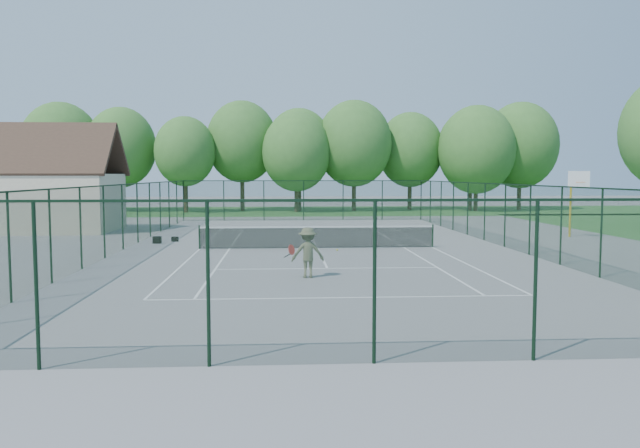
# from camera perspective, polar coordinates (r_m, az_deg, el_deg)

# --- Properties ---
(ground) EXTENTS (140.00, 140.00, 0.00)m
(ground) POSITION_cam_1_polar(r_m,az_deg,el_deg) (29.38, -0.24, -2.22)
(ground) COLOR gray
(ground) RESTS_ON ground
(grass_far) EXTENTS (80.00, 16.00, 0.01)m
(grass_far) POSITION_cam_1_polar(r_m,az_deg,el_deg) (59.25, -1.92, 1.20)
(grass_far) COLOR #33732D
(grass_far) RESTS_ON ground
(court_lines) EXTENTS (11.05, 23.85, 0.01)m
(court_lines) POSITION_cam_1_polar(r_m,az_deg,el_deg) (29.38, -0.24, -2.21)
(court_lines) COLOR white
(court_lines) RESTS_ON ground
(tennis_net) EXTENTS (11.08, 0.08, 1.10)m
(tennis_net) POSITION_cam_1_polar(r_m,az_deg,el_deg) (29.31, -0.24, -1.10)
(tennis_net) COLOR black
(tennis_net) RESTS_ON ground
(fence_enclosure) EXTENTS (18.05, 36.05, 3.02)m
(fence_enclosure) POSITION_cam_1_polar(r_m,az_deg,el_deg) (29.23, -0.24, 0.82)
(fence_enclosure) COLOR #18311D
(fence_enclosure) RESTS_ON ground
(utility_building) EXTENTS (8.60, 6.27, 6.63)m
(utility_building) POSITION_cam_1_polar(r_m,az_deg,el_deg) (41.66, -23.70, 3.69)
(utility_building) COLOR beige
(utility_building) RESTS_ON ground
(tree_line_far) EXTENTS (39.40, 6.40, 9.70)m
(tree_line_far) POSITION_cam_1_polar(r_m,az_deg,el_deg) (59.20, -1.93, 6.99)
(tree_line_far) COLOR #3D2F1B
(tree_line_far) RESTS_ON ground
(basketball_goal) EXTENTS (1.20, 1.43, 3.65)m
(basketball_goal) POSITION_cam_1_polar(r_m,az_deg,el_deg) (36.80, 22.29, 2.82)
(basketball_goal) COLOR gold
(basketball_goal) RESTS_ON ground
(sports_bag_a) EXTENTS (0.47, 0.32, 0.35)m
(sports_bag_a) POSITION_cam_1_polar(r_m,az_deg,el_deg) (32.43, -14.67, -1.42)
(sports_bag_a) COLOR black
(sports_bag_a) RESTS_ON ground
(sports_bag_b) EXTENTS (0.37, 0.30, 0.25)m
(sports_bag_b) POSITION_cam_1_polar(r_m,az_deg,el_deg) (33.12, -13.12, -1.35)
(sports_bag_b) COLOR black
(sports_bag_b) RESTS_ON ground
(tennis_player) EXTENTS (1.92, 0.94, 1.70)m
(tennis_player) POSITION_cam_1_polar(r_m,az_deg,el_deg) (20.93, -1.13, -2.62)
(tennis_player) COLOR #56593F
(tennis_player) RESTS_ON ground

